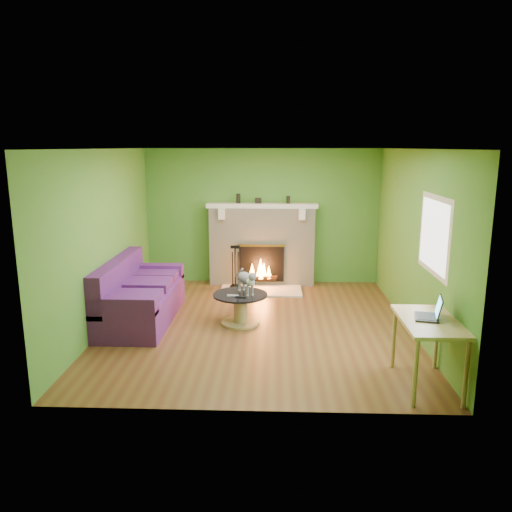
# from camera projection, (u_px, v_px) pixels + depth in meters

# --- Properties ---
(floor) EXTENTS (5.00, 5.00, 0.00)m
(floor) POSITION_uv_depth(u_px,v_px,m) (258.00, 325.00, 7.51)
(floor) COLOR brown
(floor) RESTS_ON ground
(ceiling) EXTENTS (5.00, 5.00, 0.00)m
(ceiling) POSITION_uv_depth(u_px,v_px,m) (258.00, 149.00, 6.95)
(ceiling) COLOR white
(ceiling) RESTS_ON wall_back
(wall_back) EXTENTS (5.00, 0.00, 5.00)m
(wall_back) POSITION_uv_depth(u_px,v_px,m) (262.00, 217.00, 9.67)
(wall_back) COLOR #47852B
(wall_back) RESTS_ON floor
(wall_front) EXTENTS (5.00, 0.00, 5.00)m
(wall_front) POSITION_uv_depth(u_px,v_px,m) (248.00, 288.00, 4.79)
(wall_front) COLOR #47852B
(wall_front) RESTS_ON floor
(wall_left) EXTENTS (0.00, 5.00, 5.00)m
(wall_left) POSITION_uv_depth(u_px,v_px,m) (105.00, 239.00, 7.32)
(wall_left) COLOR #47852B
(wall_left) RESTS_ON floor
(wall_right) EXTENTS (0.00, 5.00, 5.00)m
(wall_right) POSITION_uv_depth(u_px,v_px,m) (414.00, 241.00, 7.15)
(wall_right) COLOR #47852B
(wall_right) RESTS_ON floor
(window_frame) EXTENTS (0.00, 1.20, 1.20)m
(window_frame) POSITION_uv_depth(u_px,v_px,m) (434.00, 235.00, 6.22)
(window_frame) COLOR silver
(window_frame) RESTS_ON wall_right
(window_pane) EXTENTS (0.00, 1.06, 1.06)m
(window_pane) POSITION_uv_depth(u_px,v_px,m) (434.00, 235.00, 6.22)
(window_pane) COLOR white
(window_pane) RESTS_ON wall_right
(fireplace) EXTENTS (2.10, 0.46, 1.58)m
(fireplace) POSITION_uv_depth(u_px,v_px,m) (262.00, 245.00, 9.61)
(fireplace) COLOR beige
(fireplace) RESTS_ON floor
(hearth) EXTENTS (1.50, 0.75, 0.03)m
(hearth) POSITION_uv_depth(u_px,v_px,m) (261.00, 290.00, 9.27)
(hearth) COLOR beige
(hearth) RESTS_ON floor
(mantel) EXTENTS (2.10, 0.28, 0.08)m
(mantel) POSITION_uv_depth(u_px,v_px,m) (262.00, 206.00, 9.42)
(mantel) COLOR silver
(mantel) RESTS_ON fireplace
(sofa) EXTENTS (0.96, 2.12, 0.95)m
(sofa) POSITION_uv_depth(u_px,v_px,m) (137.00, 297.00, 7.66)
(sofa) COLOR #4D1A65
(sofa) RESTS_ON floor
(coffee_table) EXTENTS (0.82, 0.82, 0.47)m
(coffee_table) POSITION_uv_depth(u_px,v_px,m) (240.00, 306.00, 7.53)
(coffee_table) COLOR tan
(coffee_table) RESTS_ON floor
(desk) EXTENTS (0.61, 1.06, 0.78)m
(desk) POSITION_uv_depth(u_px,v_px,m) (429.00, 328.00, 5.46)
(desk) COLOR tan
(desk) RESTS_ON floor
(cat) EXTENTS (0.49, 0.65, 0.38)m
(cat) POSITION_uv_depth(u_px,v_px,m) (246.00, 281.00, 7.49)
(cat) COLOR slate
(cat) RESTS_ON coffee_table
(remote_silver) EXTENTS (0.17, 0.06, 0.02)m
(remote_silver) POSITION_uv_depth(u_px,v_px,m) (233.00, 296.00, 7.37)
(remote_silver) COLOR #959597
(remote_silver) RESTS_ON coffee_table
(remote_black) EXTENTS (0.17, 0.07, 0.02)m
(remote_black) POSITION_uv_depth(u_px,v_px,m) (241.00, 297.00, 7.31)
(remote_black) COLOR black
(remote_black) RESTS_ON coffee_table
(laptop) EXTENTS (0.35, 0.38, 0.24)m
(laptop) POSITION_uv_depth(u_px,v_px,m) (427.00, 307.00, 5.46)
(laptop) COLOR black
(laptop) RESTS_ON desk
(fire_tools) EXTENTS (0.22, 0.22, 0.81)m
(fire_tools) POSITION_uv_depth(u_px,v_px,m) (235.00, 266.00, 9.34)
(fire_tools) COLOR black
(fire_tools) RESTS_ON hearth
(mantel_vase_left) EXTENTS (0.08, 0.08, 0.18)m
(mantel_vase_left) POSITION_uv_depth(u_px,v_px,m) (238.00, 198.00, 9.44)
(mantel_vase_left) COLOR black
(mantel_vase_left) RESTS_ON mantel
(mantel_vase_right) EXTENTS (0.07, 0.07, 0.14)m
(mantel_vase_right) POSITION_uv_depth(u_px,v_px,m) (288.00, 200.00, 9.41)
(mantel_vase_right) COLOR black
(mantel_vase_right) RESTS_ON mantel
(mantel_box) EXTENTS (0.12, 0.08, 0.10)m
(mantel_box) POSITION_uv_depth(u_px,v_px,m) (258.00, 201.00, 9.43)
(mantel_box) COLOR black
(mantel_box) RESTS_ON mantel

